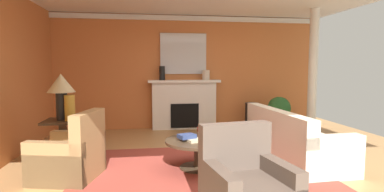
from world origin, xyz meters
The scene contains 21 objects.
ground_plane centered at (0.00, 0.00, 0.00)m, with size 8.44×8.44×0.00m, color tan.
wall_fireplace centered at (0.00, 3.04, 1.43)m, with size 7.09×0.12×2.85m, color #CC723D.
crown_moulding centered at (0.00, 2.96, 2.77)m, with size 7.09×0.08×0.12m, color white.
area_rug centered at (-0.25, -0.24, 0.01)m, with size 3.62×2.51×0.01m, color #993D33.
fireplace centered at (-0.08, 2.83, 0.58)m, with size 1.80×0.35×1.23m.
mantel_mirror centered at (-0.08, 2.95, 1.89)m, with size 1.17×0.04×1.02m, color silver.
sofa centered at (1.41, 0.00, 0.30)m, with size 0.99×2.14×0.85m.
armchair_near_window centered at (-2.08, -0.38, 0.31)m, with size 0.97×0.97×0.95m.
armchair_facing_fireplace centered at (-0.03, -1.84, 0.31)m, with size 0.91×0.91×0.95m.
coffee_table centered at (-0.25, -0.24, 0.34)m, with size 1.00×1.00×0.45m.
side_table centered at (-2.38, 0.43, 0.40)m, with size 0.56×0.56×0.70m.
table_lamp centered at (-2.38, 0.43, 1.22)m, with size 0.44×0.44×0.75m.
vase_mantel_right centered at (0.47, 2.78, 1.36)m, with size 0.18×0.18×0.25m, color beige.
vase_mantel_left centered at (-0.63, 2.78, 1.41)m, with size 0.14×0.14×0.35m, color black.
vase_tall_corner centered at (1.60, 2.53, 0.33)m, with size 0.35×0.35×0.66m, color black.
vase_on_side_table centered at (-2.23, 0.31, 0.91)m, with size 0.16×0.16×0.41m, color #B7892D.
book_red_cover centered at (-0.31, -0.33, 0.47)m, with size 0.22×0.19×0.04m, color tan.
book_art_folio centered at (-0.42, -0.25, 0.52)m, with size 0.24×0.19×0.06m, color navy.
book_small_novel centered at (-0.11, -0.06, 0.57)m, with size 0.24×0.15×0.05m, color maroon.
potted_plant centered at (2.20, 2.28, 0.49)m, with size 0.56×0.56×0.83m.
column_white centered at (2.72, 1.69, 1.43)m, with size 0.20×0.20×2.85m, color white.
Camera 1 is at (-1.02, -4.70, 1.55)m, focal length 28.38 mm.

